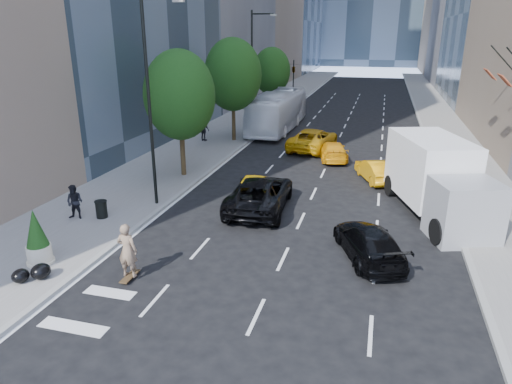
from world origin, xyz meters
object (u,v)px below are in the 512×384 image
(planter_shrub, at_px, (37,238))
(city_bus, at_px, (278,111))
(box_truck, at_px, (437,179))
(black_sedan_lincoln, at_px, (260,193))
(skateboarder, at_px, (128,254))
(black_sedan_mercedes, at_px, (369,242))
(trash_can, at_px, (101,210))

(planter_shrub, bearing_deg, city_bus, 83.90)
(box_truck, bearing_deg, black_sedan_lincoln, 172.19)
(skateboarder, xyz_separation_m, black_sedan_lincoln, (2.72, 8.00, -0.19))
(black_sedan_mercedes, distance_m, trash_can, 12.31)
(box_truck, relative_size, planter_shrub, 3.70)
(city_bus, relative_size, planter_shrub, 5.67)
(black_sedan_mercedes, height_order, city_bus, city_bus)
(skateboarder, relative_size, box_truck, 0.25)
(black_sedan_lincoln, xyz_separation_m, box_truck, (8.38, 1.50, 1.02))
(black_sedan_lincoln, xyz_separation_m, planter_shrub, (-6.48, -8.02, 0.36))
(black_sedan_lincoln, bearing_deg, trash_can, 23.37)
(skateboarder, xyz_separation_m, city_bus, (-0.80, 27.69, 0.70))
(black_sedan_mercedes, bearing_deg, skateboarder, 4.77)
(box_truck, bearing_deg, skateboarder, -157.40)
(black_sedan_mercedes, height_order, trash_can, black_sedan_mercedes)
(black_sedan_mercedes, bearing_deg, planter_shrub, -2.63)
(city_bus, relative_size, trash_can, 15.54)
(city_bus, bearing_deg, skateboarder, -87.71)
(trash_can, bearing_deg, city_bus, 81.90)
(city_bus, height_order, planter_shrub, city_bus)
(black_sedan_lincoln, height_order, black_sedan_mercedes, black_sedan_lincoln)
(skateboarder, xyz_separation_m, black_sedan_mercedes, (8.20, 4.00, -0.35))
(black_sedan_lincoln, height_order, planter_shrub, planter_shrub)
(box_truck, xyz_separation_m, planter_shrub, (-14.86, -9.53, -0.66))
(skateboarder, distance_m, planter_shrub, 3.77)
(skateboarder, distance_m, city_bus, 27.71)
(black_sedan_lincoln, relative_size, black_sedan_mercedes, 1.29)
(trash_can, xyz_separation_m, planter_shrub, (0.33, -4.58, 0.64))
(black_sedan_mercedes, bearing_deg, box_truck, -138.97)
(box_truck, height_order, trash_can, box_truck)
(trash_can, bearing_deg, planter_shrub, -85.88)
(black_sedan_lincoln, bearing_deg, box_truck, -173.28)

